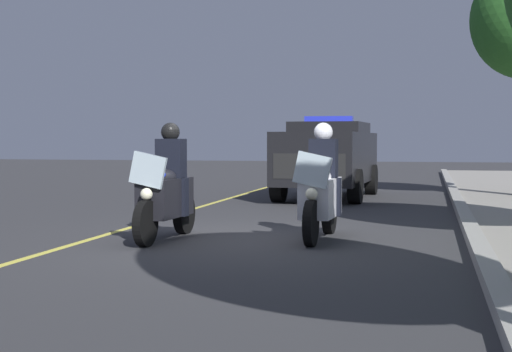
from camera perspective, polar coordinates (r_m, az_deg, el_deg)
name	(u,v)px	position (r m, az deg, el deg)	size (l,w,h in m)	color
ground_plane	(245,240)	(11.24, -0.85, -4.77)	(80.00, 80.00, 0.00)	#333335
curb_strip	(476,241)	(10.94, 16.11, -4.69)	(48.00, 0.24, 0.15)	#9E9B93
lane_stripe_center	(104,235)	(11.96, -11.26, -4.35)	(48.00, 0.12, 0.01)	#E0D14C
police_motorcycle_lead_left	(166,192)	(11.23, -6.72, -1.21)	(2.14, 0.59, 1.72)	black
police_motorcycle_lead_right	(321,192)	(11.23, 4.87, -1.20)	(2.14, 0.59, 1.72)	black
police_suv	(328,156)	(19.16, 5.41, 1.53)	(4.98, 2.24, 2.05)	black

